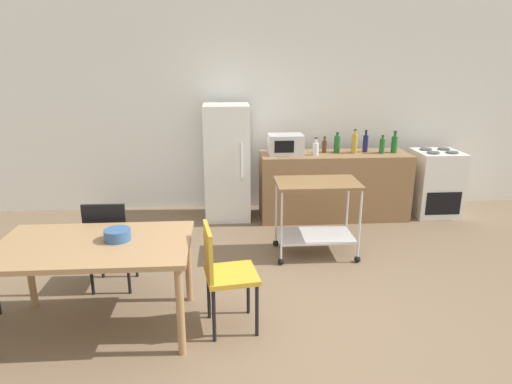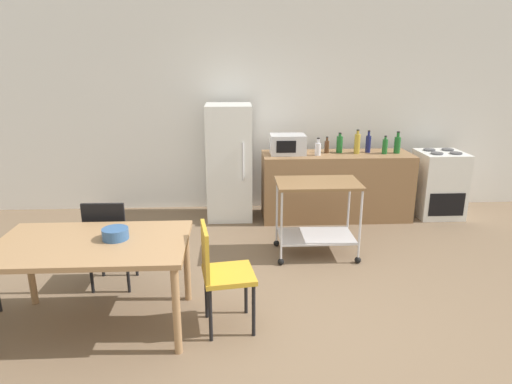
% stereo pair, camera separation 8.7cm
% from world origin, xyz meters
% --- Properties ---
extents(ground_plane, '(12.00, 12.00, 0.00)m').
position_xyz_m(ground_plane, '(0.00, 0.00, 0.00)').
color(ground_plane, brown).
extents(back_wall, '(8.40, 0.12, 2.90)m').
position_xyz_m(back_wall, '(0.00, 3.20, 1.45)').
color(back_wall, white).
rests_on(back_wall, ground_plane).
extents(kitchen_counter, '(2.00, 0.64, 0.90)m').
position_xyz_m(kitchen_counter, '(0.90, 2.60, 0.45)').
color(kitchen_counter, olive).
rests_on(kitchen_counter, ground_plane).
extents(dining_table, '(1.50, 0.90, 0.75)m').
position_xyz_m(dining_table, '(-1.61, 0.07, 0.67)').
color(dining_table, '#A37A51').
rests_on(dining_table, ground_plane).
extents(chair_black, '(0.41, 0.41, 0.89)m').
position_xyz_m(chair_black, '(-1.66, 0.73, 0.52)').
color(chair_black, black).
rests_on(chair_black, ground_plane).
extents(chair_mustard, '(0.46, 0.46, 0.89)m').
position_xyz_m(chair_mustard, '(-0.61, 0.00, 0.52)').
color(chair_mustard, gold).
rests_on(chair_mustard, ground_plane).
extents(stove_oven, '(0.60, 0.61, 0.92)m').
position_xyz_m(stove_oven, '(2.35, 2.62, 0.45)').
color(stove_oven, white).
rests_on(stove_oven, ground_plane).
extents(refrigerator, '(0.60, 0.63, 1.55)m').
position_xyz_m(refrigerator, '(-0.55, 2.70, 0.78)').
color(refrigerator, white).
rests_on(refrigerator, ground_plane).
extents(kitchen_cart, '(0.91, 0.57, 0.85)m').
position_xyz_m(kitchen_cart, '(0.42, 1.38, 0.57)').
color(kitchen_cart, brown).
rests_on(kitchen_cart, ground_plane).
extents(microwave, '(0.46, 0.35, 0.26)m').
position_xyz_m(microwave, '(0.23, 2.61, 1.03)').
color(microwave, silver).
rests_on(microwave, kitchen_counter).
extents(bottle_hot_sauce, '(0.08, 0.08, 0.23)m').
position_xyz_m(bottle_hot_sauce, '(0.62, 2.51, 0.99)').
color(bottle_hot_sauce, silver).
rests_on(bottle_hot_sauce, kitchen_counter).
extents(bottle_olive_oil, '(0.06, 0.06, 0.22)m').
position_xyz_m(bottle_olive_oil, '(0.76, 2.65, 0.99)').
color(bottle_olive_oil, '#4C2D19').
rests_on(bottle_olive_oil, kitchen_counter).
extents(bottle_wine, '(0.08, 0.08, 0.27)m').
position_xyz_m(bottle_wine, '(0.94, 2.67, 1.02)').
color(bottle_wine, '#1E6628').
rests_on(bottle_wine, kitchen_counter).
extents(bottle_sesame_oil, '(0.08, 0.08, 0.32)m').
position_xyz_m(bottle_sesame_oil, '(1.16, 2.59, 1.04)').
color(bottle_sesame_oil, gold).
rests_on(bottle_sesame_oil, kitchen_counter).
extents(bottle_soy_sauce, '(0.07, 0.07, 0.30)m').
position_xyz_m(bottle_soy_sauce, '(1.33, 2.66, 1.02)').
color(bottle_soy_sauce, navy).
rests_on(bottle_soy_sauce, kitchen_counter).
extents(bottle_sparkling_water, '(0.07, 0.07, 0.24)m').
position_xyz_m(bottle_sparkling_water, '(1.53, 2.56, 1.00)').
color(bottle_sparkling_water, '#1E6628').
rests_on(bottle_sparkling_water, kitchen_counter).
extents(bottle_soda, '(0.08, 0.08, 0.29)m').
position_xyz_m(bottle_soda, '(1.71, 2.59, 1.02)').
color(bottle_soda, '#1E6628').
rests_on(bottle_soda, kitchen_counter).
extents(fruit_bowl, '(0.21, 0.21, 0.09)m').
position_xyz_m(fruit_bowl, '(-1.44, 0.13, 0.79)').
color(fruit_bowl, '#33598C').
rests_on(fruit_bowl, dining_table).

